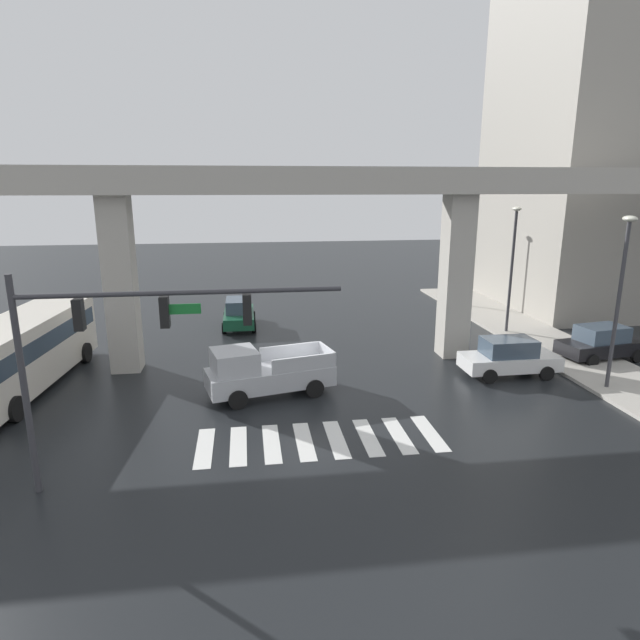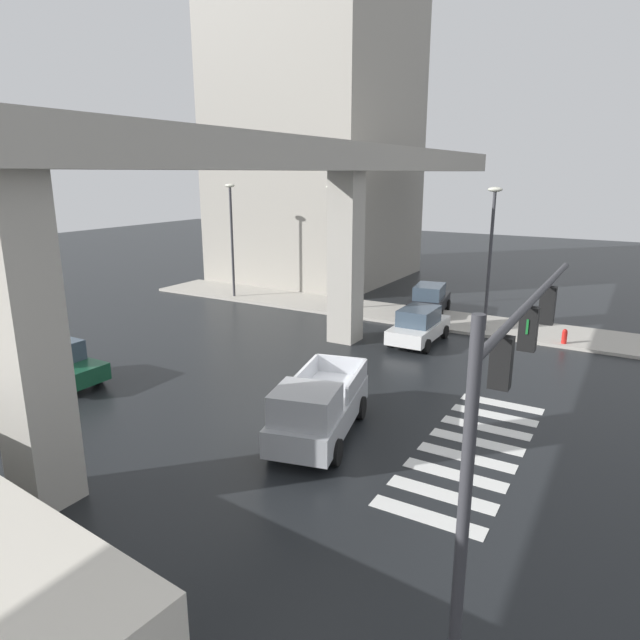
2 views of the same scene
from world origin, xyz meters
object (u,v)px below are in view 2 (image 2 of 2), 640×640
(traffic_signal_mast, at_px, (513,373))
(fire_hydrant, at_px, (564,338))
(street_lamp_far_north, at_px, (232,227))
(sedan_white, at_px, (419,325))
(street_lamp_mid_block, at_px, (331,234))
(street_lamp_near_corner, at_px, (491,243))
(pickup_truck, at_px, (318,410))
(sedan_black, at_px, (429,300))
(sedan_dark_green, at_px, (53,362))

(traffic_signal_mast, distance_m, fire_hydrant, 18.35)
(traffic_signal_mast, relative_size, street_lamp_far_north, 1.20)
(sedan_white, relative_size, street_lamp_mid_block, 0.60)
(street_lamp_near_corner, bearing_deg, pickup_truck, 174.46)
(sedan_white, relative_size, sedan_black, 0.95)
(traffic_signal_mast, bearing_deg, sedan_dark_green, 80.64)
(street_lamp_far_north, bearing_deg, sedan_dark_green, -167.04)
(sedan_dark_green, bearing_deg, pickup_truck, -84.68)
(sedan_black, bearing_deg, sedan_white, -165.29)
(pickup_truck, bearing_deg, street_lamp_mid_block, 27.70)
(street_lamp_mid_block, relative_size, street_lamp_far_north, 1.00)
(pickup_truck, relative_size, traffic_signal_mast, 0.62)
(sedan_black, relative_size, traffic_signal_mast, 0.52)
(pickup_truck, height_order, sedan_black, pickup_truck)
(street_lamp_mid_block, bearing_deg, traffic_signal_mast, -143.04)
(sedan_dark_green, bearing_deg, fire_hydrant, -47.53)
(street_lamp_near_corner, relative_size, street_lamp_far_north, 1.00)
(street_lamp_far_north, bearing_deg, sedan_black, -79.22)
(street_lamp_far_north, bearing_deg, pickup_truck, -134.27)
(sedan_black, distance_m, street_lamp_mid_block, 6.76)
(fire_hydrant, bearing_deg, sedan_white, 114.97)
(traffic_signal_mast, xyz_separation_m, street_lamp_mid_block, (18.25, 13.73, -0.01))
(sedan_white, relative_size, sedan_dark_green, 1.00)
(sedan_black, height_order, street_lamp_far_north, street_lamp_far_north)
(traffic_signal_mast, bearing_deg, street_lamp_mid_block, 36.96)
(street_lamp_mid_block, bearing_deg, street_lamp_near_corner, -90.00)
(sedan_black, bearing_deg, street_lamp_far_north, 100.78)
(sedan_white, height_order, sedan_black, same)
(traffic_signal_mast, distance_m, street_lamp_far_north, 27.75)
(street_lamp_far_north, height_order, fire_hydrant, street_lamp_far_north)
(sedan_dark_green, distance_m, street_lamp_mid_block, 16.24)
(pickup_truck, distance_m, sedan_dark_green, 11.22)
(pickup_truck, bearing_deg, fire_hydrant, -20.45)
(sedan_dark_green, distance_m, fire_hydrant, 22.19)
(sedan_dark_green, relative_size, sedan_black, 0.95)
(fire_hydrant, bearing_deg, sedan_dark_green, 132.47)
(sedan_dark_green, relative_size, traffic_signal_mast, 0.50)
(street_lamp_mid_block, bearing_deg, sedan_dark_green, 166.68)
(street_lamp_near_corner, distance_m, street_lamp_mid_block, 8.92)
(sedan_white, distance_m, street_lamp_mid_block, 8.24)
(sedan_dark_green, xyz_separation_m, fire_hydrant, (14.98, -16.37, -0.42))
(sedan_white, bearing_deg, street_lamp_near_corner, -35.42)
(sedan_dark_green, height_order, street_lamp_near_corner, street_lamp_near_corner)
(sedan_dark_green, relative_size, street_lamp_mid_block, 0.60)
(sedan_white, height_order, street_lamp_mid_block, street_lamp_mid_block)
(sedan_dark_green, bearing_deg, sedan_white, -40.19)
(sedan_white, distance_m, traffic_signal_mast, 17.01)
(street_lamp_near_corner, relative_size, street_lamp_mid_block, 1.00)
(sedan_white, bearing_deg, street_lamp_mid_block, 63.83)
(sedan_dark_green, relative_size, street_lamp_far_north, 0.60)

